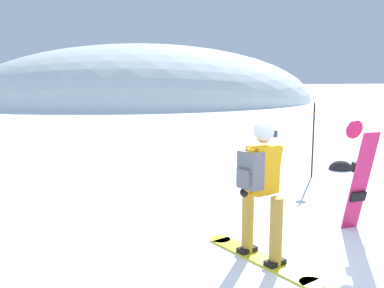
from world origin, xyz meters
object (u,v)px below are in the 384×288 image
spare_snowboard (359,176)px  rock_mid (341,169)px  piste_marker_near (313,134)px  snowboarder_main (260,188)px

spare_snowboard → rock_mid: (2.68, 3.56, -0.82)m
spare_snowboard → piste_marker_near: bearing=64.3°
piste_marker_near → rock_mid: 1.59m
snowboarder_main → piste_marker_near: (3.36, 3.55, 0.07)m
spare_snowboard → snowboarder_main: bearing=-167.3°
snowboarder_main → spare_snowboard: bearing=12.7°
snowboarder_main → rock_mid: bearing=41.3°
spare_snowboard → rock_mid: spare_snowboard is taller
spare_snowboard → rock_mid: bearing=53.0°
piste_marker_near → rock_mid: piste_marker_near is taller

